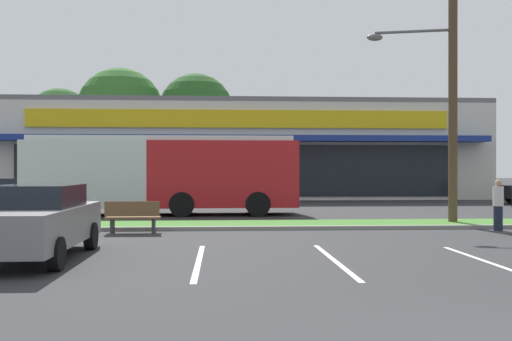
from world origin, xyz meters
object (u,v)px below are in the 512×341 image
bus_stop_bench (133,216)px  pedestrian_near_bench (498,205)px  car_4 (34,221)px  city_bus (163,172)px  car_3 (19,192)px  utility_pole (448,80)px  car_1 (163,191)px

bus_stop_bench → pedestrian_near_bench: 11.14m
bus_stop_bench → car_4: size_ratio=0.34×
bus_stop_bench → pedestrian_near_bench: (11.14, -0.02, 0.29)m
city_bus → car_4: 12.08m
city_bus → pedestrian_near_bench: 13.00m
car_3 → pedestrian_near_bench: bearing=145.9°
utility_pole → pedestrian_near_bench: bearing=-67.3°
pedestrian_near_bench → car_4: bearing=145.3°
bus_stop_bench → car_1: (-0.36, 12.96, 0.26)m
car_3 → car_4: size_ratio=0.91×
car_1 → city_bus: bearing=95.5°
bus_stop_bench → pedestrian_near_bench: pedestrian_near_bench is taller
bus_stop_bench → car_4: car_4 is taller
city_bus → pedestrian_near_bench: (10.92, -6.99, -0.97)m
city_bus → car_4: bearing=82.3°
car_4 → car_1: bearing=177.0°
car_3 → pedestrian_near_bench: (18.69, -12.68, 0.04)m
bus_stop_bench → car_4: bearing=75.2°
utility_pole → city_bus: bearing=153.4°
city_bus → car_3: (-7.78, 5.69, -1.01)m
car_4 → pedestrian_near_bench: pedestrian_near_bench is taller
car_3 → pedestrian_near_bench: 22.59m
pedestrian_near_bench → car_3: bearing=89.5°
car_1 → car_3: 7.20m
bus_stop_bench → car_1: car_1 is taller
city_bus → pedestrian_near_bench: city_bus is taller
utility_pole → car_1: size_ratio=2.08×
bus_stop_bench → car_4: 5.16m
city_bus → car_1: bearing=-84.8°
car_1 → pedestrian_near_bench: (11.50, -12.98, 0.02)m
bus_stop_bench → pedestrian_near_bench: bearing=179.9°
utility_pole → car_3: (-17.88, 10.75, -4.20)m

